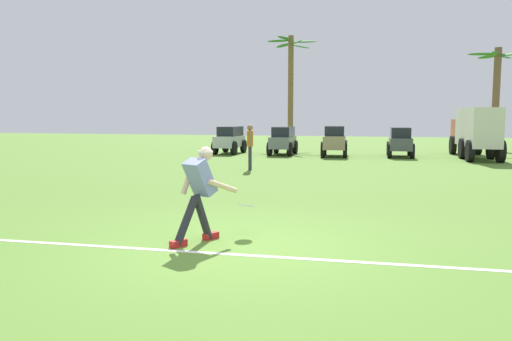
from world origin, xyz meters
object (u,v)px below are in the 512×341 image
Objects in this scene: frisbee_thrower at (200,189)px; palm_tree_left_of_centre at (497,91)px; teammate_near_sideline at (250,143)px; parked_car_slot_b at (283,140)px; box_truck at (475,130)px; parked_car_slot_d at (400,141)px; parked_car_slot_c at (335,140)px; frisbee_in_flight at (246,206)px; palm_tree_far_left at (291,81)px; parked_car_slot_a at (230,139)px.

palm_tree_left_of_centre reaches higher than frisbee_thrower.
parked_car_slot_b is (-0.28, 7.05, -0.22)m from teammate_near_sideline.
parked_car_slot_d is at bearing -176.51° from box_truck.
frisbee_thrower is at bearing -110.59° from box_truck.
parked_car_slot_c is (2.24, 6.65, -0.20)m from teammate_near_sideline.
teammate_near_sideline is 0.26× the size of box_truck.
box_truck reaches higher than parked_car_slot_b.
parked_car_slot_b is at bearing 92.24° from teammate_near_sideline.
frisbee_thrower is 0.58× the size of parked_car_slot_d.
parked_car_slot_c reaches higher than parked_car_slot_d.
parked_car_slot_d is 0.44× the size of palm_tree_left_of_centre.
frisbee_thrower is 0.87m from frisbee_in_flight.
teammate_near_sideline is at bearing 104.95° from frisbee_in_flight.
palm_tree_left_of_centre is (10.48, 5.77, 2.47)m from parked_car_slot_b.
palm_tree_left_of_centre is (5.03, 5.64, 2.47)m from parked_car_slot_d.
frisbee_thrower reaches higher than frisbee_in_flight.
parked_car_slot_d is 9.21m from palm_tree_far_left.
frisbee_in_flight is at bearing -71.54° from parked_car_slot_a.
teammate_near_sideline reaches higher than parked_car_slot_b.
palm_tree_far_left is at bearing 116.88° from parked_car_slot_c.
frisbee_in_flight is 0.05× the size of palm_tree_far_left.
box_truck reaches higher than parked_car_slot_c.
parked_car_slot_d is at bearing 1.33° from parked_car_slot_b.
parked_car_slot_a is at bearing -107.74° from palm_tree_far_left.
parked_car_slot_c is at bearing -5.26° from parked_car_slot_a.
parked_car_slot_c is 0.37× the size of palm_tree_far_left.
frisbee_thrower is 0.26× the size of palm_tree_left_of_centre.
palm_tree_left_of_centre reaches higher than teammate_near_sideline.
parked_car_slot_d is at bearing -131.72° from palm_tree_left_of_centre.
parked_car_slot_d is at bearing 0.37° from parked_car_slot_a.
box_truck reaches higher than frisbee_in_flight.
palm_tree_far_left reaches higher than parked_car_slot_b.
parked_car_slot_c is 0.41× the size of box_truck.
parked_car_slot_c is at bearing -169.68° from parked_car_slot_d.
box_truck is at bearing 3.49° from parked_car_slot_d.
palm_tree_left_of_centre is (13.19, 5.70, 2.47)m from parked_car_slot_a.
box_truck is (8.34, 7.37, 0.29)m from teammate_near_sideline.
palm_tree_left_of_centre is at bearing -1.68° from palm_tree_far_left.
frisbee_in_flight is 0.22× the size of teammate_near_sideline.
palm_tree_left_of_centre is (7.75, 21.99, 2.73)m from frisbee_in_flight.
teammate_near_sideline is 7.73m from parked_car_slot_a.
frisbee_thrower is 4.03× the size of frisbee_in_flight.
box_truck is at bearing 69.41° from frisbee_thrower.
palm_tree_far_left is (1.93, 6.03, 3.20)m from parked_car_slot_a.
parked_car_slot_c reaches higher than parked_car_slot_a.
palm_tree_far_left reaches higher than teammate_near_sideline.
teammate_near_sideline is 0.65× the size of parked_car_slot_a.
frisbee_thrower is at bearing -73.83° from parked_car_slot_a.
box_truck is at bearing -31.58° from palm_tree_far_left.
parked_car_slot_c is at bearing -142.19° from palm_tree_left_of_centre.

